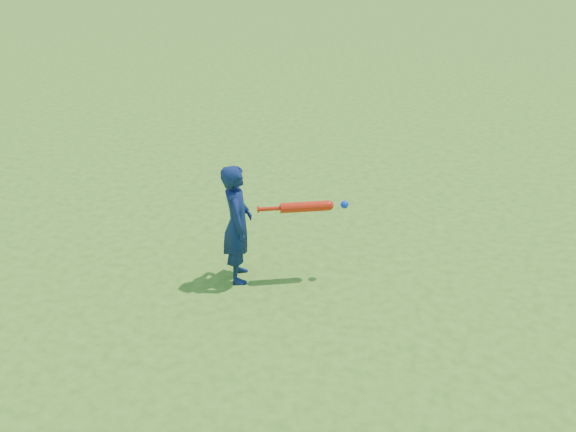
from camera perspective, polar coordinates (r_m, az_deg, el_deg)
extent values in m
plane|color=#41771C|center=(6.68, -4.97, -4.94)|extent=(80.00, 80.00, 0.00)
imported|color=#0F1D48|center=(6.28, -4.53, -0.70)|extent=(0.41, 0.52, 1.23)
cylinder|color=red|center=(6.16, -2.68, 0.58)|extent=(0.04, 0.07, 0.07)
cylinder|color=red|center=(6.17, -1.63, 0.64)|extent=(0.23, 0.11, 0.04)
cylinder|color=red|center=(6.21, 1.48, 0.82)|extent=(0.48, 0.26, 0.10)
sphere|color=red|center=(6.24, 3.63, 0.94)|extent=(0.10, 0.10, 0.10)
sphere|color=#0C33D3|center=(6.27, 5.04, 1.02)|extent=(0.08, 0.08, 0.08)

